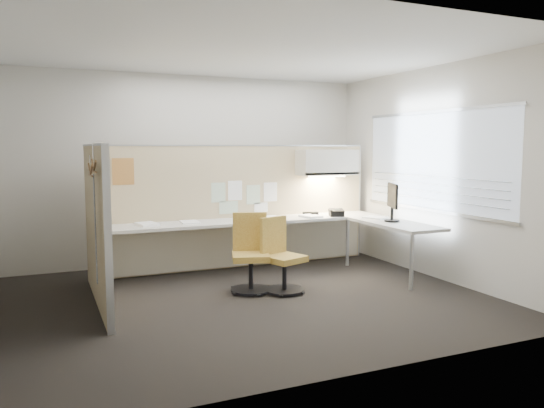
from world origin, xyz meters
name	(u,v)px	position (x,y,z in m)	size (l,w,h in m)	color
floor	(241,300)	(0.00, 0.00, -0.01)	(5.50, 4.50, 0.01)	black
ceiling	(239,49)	(0.00, 0.00, 2.80)	(5.50, 4.50, 0.01)	white
wall_back	(188,170)	(0.00, 2.25, 1.40)	(5.50, 0.02, 2.80)	beige
wall_front	(346,193)	(0.00, -2.25, 1.40)	(5.50, 0.02, 2.80)	beige
wall_right	(435,173)	(2.75, 0.00, 1.40)	(0.02, 4.50, 2.80)	beige
window_pane	(434,161)	(2.73, 0.00, 1.55)	(0.01, 2.80, 1.30)	#A2ACBC
partition_back	(238,207)	(0.55, 1.60, 0.88)	(4.10, 0.06, 1.75)	tan
partition_left	(97,226)	(-1.50, 0.50, 0.88)	(0.06, 2.20, 1.75)	tan
desk	(275,229)	(0.93, 1.13, 0.60)	(4.00, 2.07, 0.73)	beige
overhead_bin	(327,162)	(1.90, 1.39, 1.51)	(0.90, 0.36, 0.38)	beige
task_light_strip	(327,176)	(1.90, 1.39, 1.30)	(0.60, 0.06, 0.02)	#FFEABF
pinned_papers	(244,196)	(0.63, 1.57, 1.03)	(1.01, 0.00, 0.47)	#8CBF8C
poster	(123,171)	(-1.05, 1.57, 1.42)	(0.28, 0.00, 0.35)	orange
chair_left	(281,258)	(0.56, 0.13, 0.41)	(0.53, 0.54, 0.88)	black
chair_right	(250,255)	(0.24, 0.31, 0.43)	(0.55, 0.56, 0.93)	black
monitor	(392,200)	(2.30, 0.30, 1.03)	(0.22, 0.46, 0.52)	black
phone	(336,213)	(1.90, 1.11, 0.78)	(0.26, 0.24, 0.12)	black
stapler	(307,214)	(1.57, 1.38, 0.76)	(0.14, 0.04, 0.05)	black
tape_dispenser	(315,214)	(1.63, 1.26, 0.76)	(0.10, 0.06, 0.06)	black
coat_hook	(93,181)	(-1.58, -0.22, 1.42)	(0.18, 0.45, 1.36)	silver
paper_stack_0	(147,224)	(-0.81, 1.29, 0.75)	(0.23, 0.30, 0.03)	white
paper_stack_1	(190,222)	(-0.24, 1.29, 0.74)	(0.23, 0.30, 0.02)	white
paper_stack_2	(271,217)	(0.96, 1.33, 0.74)	(0.23, 0.30, 0.02)	white
paper_stack_3	(311,216)	(1.51, 1.16, 0.74)	(0.23, 0.30, 0.03)	white
paper_stack_4	(375,218)	(2.30, 0.68, 0.74)	(0.23, 0.30, 0.02)	white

